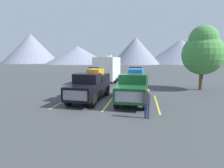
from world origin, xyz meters
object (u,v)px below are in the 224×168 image
at_px(camper_trailer_a, 108,68).
at_px(person_a, 147,101).
at_px(pickup_truck_a, 91,85).
at_px(pickup_truck_b, 134,86).

relative_size(camper_trailer_a, person_a, 5.01).
bearing_deg(camper_trailer_a, person_a, -71.09).
xyz_separation_m(pickup_truck_a, pickup_truck_b, (3.40, -0.02, 0.02)).
bearing_deg(pickup_truck_b, pickup_truck_a, 179.60).
relative_size(pickup_truck_b, person_a, 3.51).
height_order(camper_trailer_a, person_a, camper_trailer_a).
bearing_deg(pickup_truck_a, person_a, -42.24).
distance_m(camper_trailer_a, person_a, 15.05).
relative_size(pickup_truck_b, camper_trailer_a, 0.70).
height_order(pickup_truck_b, camper_trailer_a, camper_trailer_a).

